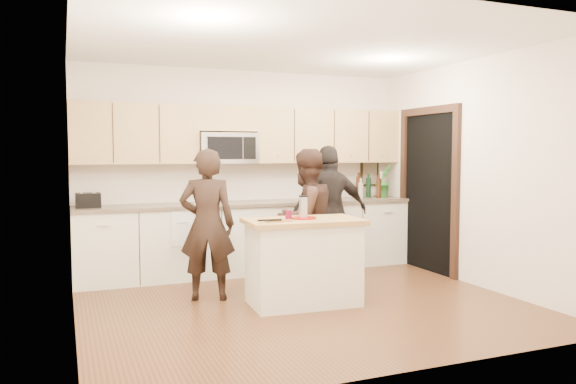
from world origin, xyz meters
name	(u,v)px	position (x,y,z in m)	size (l,w,h in m)	color
floor	(302,303)	(0.00, 0.00, 0.00)	(4.50, 4.50, 0.00)	brown
room_shell	(303,139)	(0.00, 0.00, 1.73)	(4.52, 4.02, 2.71)	silver
back_cabinetry	(252,237)	(0.00, 1.69, 0.47)	(4.50, 0.66, 0.94)	silver
upper_cabinetry	(251,134)	(0.03, 1.83, 1.84)	(4.50, 0.33, 0.75)	tan
microwave	(227,148)	(-0.31, 1.80, 1.65)	(0.76, 0.41, 0.40)	silver
doorway	(429,185)	(2.23, 0.90, 1.16)	(0.06, 1.25, 2.20)	black
framed_picture	(369,173)	(1.95, 1.98, 1.28)	(0.30, 0.03, 0.38)	black
dish_towel	(184,217)	(-0.95, 1.50, 0.80)	(0.34, 0.60, 0.48)	white
island	(303,261)	(0.00, -0.03, 0.45)	(1.24, 0.77, 0.90)	silver
red_plate	(304,218)	(0.01, -0.01, 0.91)	(0.26, 0.26, 0.02)	maroon
box_grater	(303,206)	(0.01, 0.01, 1.03)	(0.08, 0.06, 0.23)	silver
drink_glass	(289,215)	(-0.19, -0.09, 0.95)	(0.07, 0.07, 0.11)	maroon
cutting_board	(277,220)	(-0.32, -0.10, 0.91)	(0.27, 0.19, 0.02)	tan
tongs	(270,220)	(-0.43, -0.18, 0.93)	(0.25, 0.03, 0.02)	black
knife	(279,220)	(-0.33, -0.18, 0.92)	(0.18, 0.02, 0.01)	silver
toaster	(88,200)	(-2.05, 1.67, 1.03)	(0.28, 0.24, 0.18)	black
bottle_cluster	(370,186)	(1.82, 1.74, 1.11)	(0.48, 0.22, 0.38)	#3B1A0A
orchid	(383,180)	(2.03, 1.72, 1.19)	(0.27, 0.22, 0.49)	#2F7630
woman_left	(207,225)	(-0.89, 0.52, 0.82)	(0.60, 0.39, 1.63)	black
woman_center	(306,219)	(0.32, 0.62, 0.82)	(0.79, 0.62, 1.64)	#311F18
woman_right	(330,211)	(0.84, 1.06, 0.84)	(0.99, 0.41, 1.68)	black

